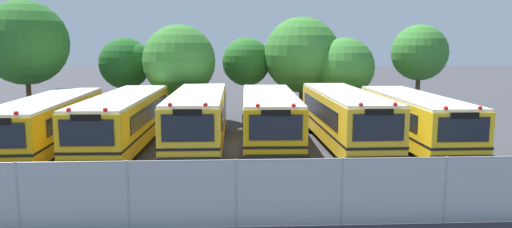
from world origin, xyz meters
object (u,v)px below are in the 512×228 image
(school_bus_2, at_px, (198,117))
(school_bus_5, at_px, (413,118))
(school_bus_1, at_px, (124,119))
(tree_2, at_px, (178,62))
(tree_5, at_px, (342,67))
(tree_1, at_px, (128,63))
(tree_4, at_px, (300,54))
(tree_0, at_px, (23,41))
(school_bus_4, at_px, (344,116))
(school_bus_3, at_px, (269,117))
(tree_3, at_px, (246,62))
(tree_6, at_px, (419,53))
(traffic_cone, at_px, (460,206))
(school_bus_0, at_px, (49,121))

(school_bus_2, height_order, school_bus_5, school_bus_2)
(school_bus_1, bearing_deg, tree_2, -101.65)
(school_bus_5, bearing_deg, tree_5, -77.80)
(tree_1, bearing_deg, school_bus_2, -60.06)
(tree_1, height_order, tree_4, tree_4)
(school_bus_5, xyz_separation_m, tree_0, (-21.54, 7.05, 3.73))
(tree_4, bearing_deg, school_bus_4, -83.89)
(school_bus_3, xyz_separation_m, tree_4, (2.74, 8.66, 2.89))
(tree_3, xyz_separation_m, tree_4, (3.61, -0.80, 0.59))
(school_bus_5, xyz_separation_m, tree_6, (3.50, 8.38, 3.00))
(tree_1, height_order, traffic_cone, tree_1)
(school_bus_0, relative_size, tree_4, 1.60)
(school_bus_3, height_order, traffic_cone, school_bus_3)
(school_bus_0, height_order, traffic_cone, school_bus_0)
(school_bus_5, relative_size, tree_1, 1.92)
(tree_3, bearing_deg, school_bus_1, -122.48)
(tree_4, bearing_deg, school_bus_5, -64.29)
(tree_0, distance_m, traffic_cone, 25.86)
(school_bus_3, bearing_deg, school_bus_4, 178.21)
(tree_2, bearing_deg, tree_5, 1.36)
(tree_3, distance_m, tree_6, 11.55)
(school_bus_0, height_order, tree_0, tree_0)
(school_bus_0, height_order, tree_5, tree_5)
(tree_5, height_order, tree_6, tree_6)
(school_bus_3, relative_size, traffic_cone, 20.38)
(tree_0, height_order, traffic_cone, tree_0)
(school_bus_0, relative_size, tree_5, 2.02)
(school_bus_5, distance_m, tree_1, 18.56)
(tree_4, bearing_deg, school_bus_1, -137.81)
(tree_3, distance_m, tree_5, 6.52)
(school_bus_4, bearing_deg, tree_2, -40.73)
(tree_1, xyz_separation_m, tree_6, (19.33, -1.02, 0.69))
(tree_1, bearing_deg, tree_4, -1.95)
(school_bus_5, relative_size, tree_4, 1.52)
(school_bus_2, relative_size, school_bus_3, 1.02)
(school_bus_4, height_order, tree_6, tree_6)
(school_bus_2, bearing_deg, school_bus_5, 179.45)
(tree_0, distance_m, tree_1, 6.33)
(tree_4, relative_size, traffic_cone, 13.62)
(tree_6, bearing_deg, tree_0, -176.94)
(school_bus_4, height_order, school_bus_5, school_bus_4)
(school_bus_1, distance_m, tree_1, 9.65)
(school_bus_2, bearing_deg, tree_6, -149.23)
(tree_2, xyz_separation_m, tree_4, (7.98, 1.36, 0.49))
(school_bus_0, distance_m, school_bus_5, 17.55)
(school_bus_4, bearing_deg, tree_0, -21.52)
(school_bus_3, height_order, tree_2, tree_2)
(school_bus_3, bearing_deg, school_bus_0, 3.45)
(tree_0, xyz_separation_m, tree_4, (17.20, 1.96, -0.80))
(school_bus_1, relative_size, tree_3, 2.05)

